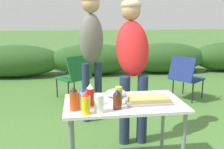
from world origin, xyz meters
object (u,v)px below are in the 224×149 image
object	(u,v)px
food_tray	(148,100)
standing_person_with_beanie	(132,55)
paper_cup_stack	(99,104)
hot_sauce_bottle	(74,99)
camp_chair_near_hedge	(74,75)
mayo_bottle	(82,98)
standing_person_in_dark_puffer	(91,42)
plate_stack	(90,98)
folding_table	(124,110)
bbq_sauce_bottle	(117,100)
relish_jar	(119,96)
ketchup_bottle	(90,95)
mixing_bowl	(116,93)
camp_chair_green_behind_table	(186,75)
mustard_bottle	(86,103)

from	to	relation	value
food_tray	standing_person_with_beanie	bearing A→B (deg)	88.93
paper_cup_stack	hot_sauce_bottle	xyz separation A→B (m)	(-0.20, 0.08, 0.02)
hot_sauce_bottle	camp_chair_near_hedge	size ratio (longest dim) A/B	0.25
paper_cup_stack	mayo_bottle	distance (m)	0.18
standing_person_with_beanie	standing_person_in_dark_puffer	world-z (taller)	standing_person_in_dark_puffer
camp_chair_near_hedge	plate_stack	bearing A→B (deg)	-120.74
folding_table	bbq_sauce_bottle	world-z (taller)	bbq_sauce_bottle
relish_jar	folding_table	bearing A→B (deg)	48.90
standing_person_in_dark_puffer	ketchup_bottle	bearing A→B (deg)	-109.59
folding_table	paper_cup_stack	distance (m)	0.37
food_tray	bbq_sauce_bottle	distance (m)	0.34
standing_person_with_beanie	plate_stack	bearing A→B (deg)	-131.45
bbq_sauce_bottle	camp_chair_near_hedge	xyz separation A→B (m)	(-0.39, 2.59, -0.35)
mixing_bowl	bbq_sauce_bottle	xyz separation A→B (m)	(-0.04, -0.34, 0.05)
bbq_sauce_bottle	standing_person_in_dark_puffer	world-z (taller)	standing_person_in_dark_puffer
plate_stack	mixing_bowl	bearing A→B (deg)	10.68
paper_cup_stack	camp_chair_near_hedge	distance (m)	2.68
mixing_bowl	standing_person_in_dark_puffer	xyz separation A→B (m)	(-0.17, 1.19, 0.39)
folding_table	standing_person_in_dark_puffer	xyz separation A→B (m)	(-0.21, 1.36, 0.51)
standing_person_with_beanie	camp_chair_near_hedge	world-z (taller)	standing_person_with_beanie
standing_person_in_dark_puffer	camp_chair_near_hedge	size ratio (longest dim) A/B	2.20
food_tray	mayo_bottle	size ratio (longest dim) A/B	2.20
food_tray	hot_sauce_bottle	world-z (taller)	hot_sauce_bottle
plate_stack	paper_cup_stack	size ratio (longest dim) A/B	1.44
relish_jar	camp_chair_green_behind_table	distance (m)	2.72
mixing_bowl	mustard_bottle	bearing A→B (deg)	-126.41
relish_jar	standing_person_in_dark_puffer	distance (m)	1.48
folding_table	camp_chair_green_behind_table	world-z (taller)	camp_chair_green_behind_table
hot_sauce_bottle	standing_person_in_dark_puffer	xyz separation A→B (m)	(0.24, 1.51, 0.33)
folding_table	mixing_bowl	distance (m)	0.21
bbq_sauce_bottle	camp_chair_green_behind_table	bearing A→B (deg)	53.74
paper_cup_stack	ketchup_bottle	xyz separation A→B (m)	(-0.06, 0.17, 0.02)
bbq_sauce_bottle	standing_person_with_beanie	bearing A→B (deg)	69.84
bbq_sauce_bottle	relish_jar	size ratio (longest dim) A/B	1.03
food_tray	mixing_bowl	world-z (taller)	mixing_bowl
mustard_bottle	camp_chair_green_behind_table	world-z (taller)	mustard_bottle
bbq_sauce_bottle	mustard_bottle	bearing A→B (deg)	-163.83
camp_chair_near_hedge	mayo_bottle	bearing A→B (deg)	-122.89
folding_table	food_tray	size ratio (longest dim) A/B	2.61
camp_chair_green_behind_table	standing_person_with_beanie	bearing A→B (deg)	-82.11
camp_chair_green_behind_table	paper_cup_stack	bearing A→B (deg)	-76.11
folding_table	plate_stack	size ratio (longest dim) A/B	5.08
camp_chair_green_behind_table	mixing_bowl	bearing A→B (deg)	-78.08
folding_table	camp_chair_green_behind_table	distance (m)	2.61
plate_stack	mixing_bowl	distance (m)	0.27
mustard_bottle	standing_person_with_beanie	world-z (taller)	standing_person_with_beanie
food_tray	mayo_bottle	xyz separation A→B (m)	(-0.61, -0.07, 0.06)
folding_table	camp_chair_near_hedge	size ratio (longest dim) A/B	1.32
food_tray	standing_person_with_beanie	distance (m)	0.82
mayo_bottle	ketchup_bottle	bearing A→B (deg)	38.82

